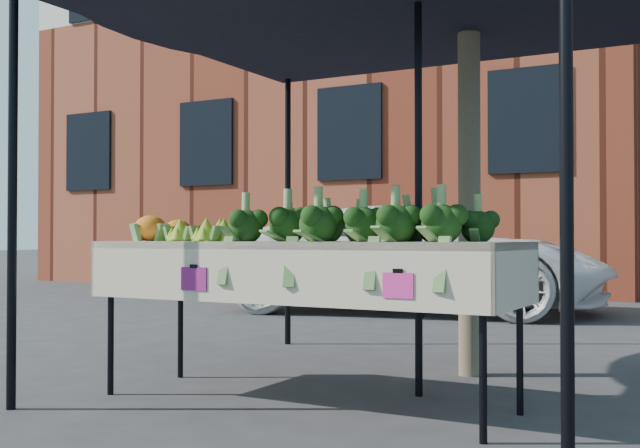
{
  "coord_description": "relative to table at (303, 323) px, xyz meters",
  "views": [
    {
      "loc": [
        2.31,
        -3.81,
        0.92
      ],
      "look_at": [
        0.18,
        0.14,
        1.0
      ],
      "focal_mm": 43.6,
      "sensor_mm": 36.0,
      "label": 1
    }
  ],
  "objects": [
    {
      "name": "ground",
      "position": [
        -0.18,
        0.06,
        -0.45
      ],
      "size": [
        90.0,
        90.0,
        0.0
      ],
      "primitive_type": "plane",
      "color": "#2C2C2F"
    },
    {
      "name": "table",
      "position": [
        0.0,
        0.0,
        0.0
      ],
      "size": [
        2.41,
        0.82,
        0.9
      ],
      "color": "beige",
      "rests_on": "ground"
    },
    {
      "name": "canopy",
      "position": [
        0.13,
        0.59,
        0.92
      ],
      "size": [
        3.16,
        3.16,
        2.74
      ],
      "primitive_type": null,
      "color": "black",
      "rests_on": "ground"
    },
    {
      "name": "broccoli_heap",
      "position": [
        0.32,
        0.03,
        0.57
      ],
      "size": [
        1.46,
        0.56,
        0.25
      ],
      "primitive_type": "ellipsoid",
      "color": "black",
      "rests_on": "table"
    },
    {
      "name": "romanesco_cluster",
      "position": [
        -0.67,
        0.04,
        0.55
      ],
      "size": [
        0.42,
        0.56,
        0.19
      ],
      "primitive_type": "ellipsoid",
      "color": "#89AD22",
      "rests_on": "table"
    },
    {
      "name": "cauliflower_pair",
      "position": [
        -1.04,
        0.07,
        0.54
      ],
      "size": [
        0.22,
        0.42,
        0.17
      ],
      "primitive_type": "ellipsoid",
      "color": "orange",
      "rests_on": "table"
    },
    {
      "name": "vehicle",
      "position": [
        -1.45,
        5.35,
        1.93
      ],
      "size": [
        1.67,
        2.39,
        4.77
      ],
      "primitive_type": "imported",
      "rotation": [
        0.0,
        0.0,
        1.74
      ],
      "color": "white",
      "rests_on": "ground"
    },
    {
      "name": "street_tree",
      "position": [
        0.54,
        1.31,
        1.72
      ],
      "size": [
        2.2,
        2.2,
        4.34
      ],
      "primitive_type": null,
      "color": "#1E4C14",
      "rests_on": "ground"
    },
    {
      "name": "building_left",
      "position": [
        -5.18,
        12.06,
        4.05
      ],
      "size": [
        12.0,
        8.0,
        9.0
      ],
      "primitive_type": "cube",
      "color": "maroon",
      "rests_on": "ground"
    }
  ]
}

